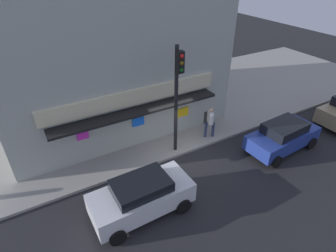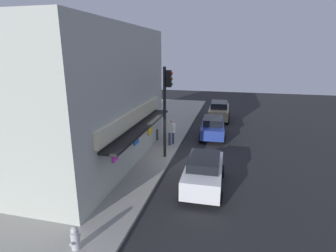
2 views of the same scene
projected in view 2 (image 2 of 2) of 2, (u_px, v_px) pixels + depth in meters
name	position (u px, v px, depth m)	size (l,w,h in m)	color
ground_plane	(173.00, 158.00, 16.63)	(58.62, 58.62, 0.00)	#232326
sidewalk	(97.00, 150.00, 17.79)	(39.08, 10.38, 0.14)	gray
corner_building	(68.00, 96.00, 15.35)	(11.80, 8.93, 7.63)	#ADB2A8
traffic_light	(166.00, 101.00, 15.61)	(0.32, 0.58, 5.45)	black
fire_hydrant	(75.00, 238.00, 8.74)	(0.53, 0.29, 0.83)	#B2B2B7
trash_can	(155.00, 134.00, 19.61)	(0.52, 0.52, 0.77)	#2D2D2D
pedestrian	(171.00, 131.00, 18.42)	(0.59, 0.62, 1.79)	navy
parked_car_white	(204.00, 172.00, 12.82)	(4.01, 2.00, 1.61)	silver
parked_car_blue	(213.00, 127.00, 20.44)	(4.11, 2.09, 1.57)	navy
parked_car_tan	(219.00, 111.00, 25.72)	(4.42, 2.09, 1.75)	#9E8966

